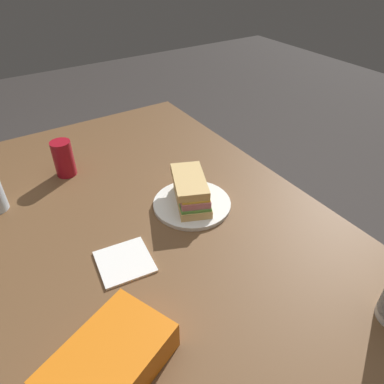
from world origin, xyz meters
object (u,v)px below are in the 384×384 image
object	(u,v)px
dining_table	(154,249)
paper_plate	(192,204)
soda_can_red	(64,158)
chip_bag	(110,362)
sandwich	(191,191)

from	to	relation	value
dining_table	paper_plate	xyz separation A→B (m)	(0.02, -0.14, 0.10)
soda_can_red	chip_bag	xyz separation A→B (m)	(-0.71, 0.13, -0.03)
paper_plate	soda_can_red	size ratio (longest dim) A/B	1.91
chip_bag	paper_plate	bearing A→B (deg)	17.24
paper_plate	soda_can_red	distance (m)	0.46
sandwich	soda_can_red	world-z (taller)	soda_can_red
soda_can_red	chip_bag	size ratio (longest dim) A/B	0.53
dining_table	soda_can_red	xyz separation A→B (m)	(0.39, 0.12, 0.15)
dining_table	chip_bag	world-z (taller)	chip_bag
sandwich	chip_bag	distance (m)	0.53
paper_plate	dining_table	bearing A→B (deg)	96.44
paper_plate	chip_bag	distance (m)	0.52
dining_table	soda_can_red	size ratio (longest dim) A/B	12.42
paper_plate	soda_can_red	bearing A→B (deg)	35.26
dining_table	sandwich	bearing A→B (deg)	-81.91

